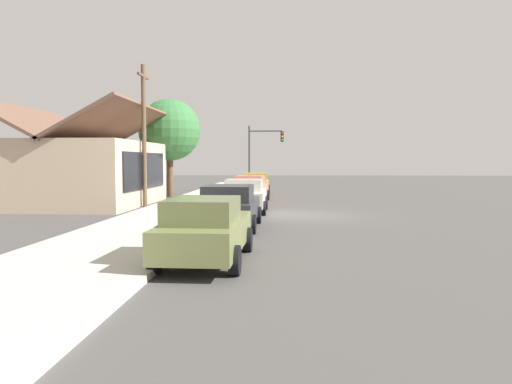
% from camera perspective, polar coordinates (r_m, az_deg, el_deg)
% --- Properties ---
extents(ground_plane, '(120.00, 120.00, 0.00)m').
position_cam_1_polar(ground_plane, '(22.27, 5.27, -2.71)').
color(ground_plane, '#4C4947').
extents(sidewalk_curb, '(60.00, 4.20, 0.16)m').
position_cam_1_polar(sidewalk_curb, '(22.78, -8.96, -2.40)').
color(sidewalk_curb, beige).
rests_on(sidewalk_curb, ground).
extents(car_olive, '(4.53, 2.05, 1.59)m').
position_cam_1_polar(car_olive, '(11.95, -5.87, -4.32)').
color(car_olive, olive).
rests_on(car_olive, ground).
extents(car_charcoal, '(4.52, 2.14, 1.59)m').
position_cam_1_polar(car_charcoal, '(17.88, -3.07, -1.65)').
color(car_charcoal, '#2D3035').
rests_on(car_charcoal, ground).
extents(car_ivory, '(4.38, 2.12, 1.59)m').
position_cam_1_polar(car_ivory, '(23.36, -1.32, -0.39)').
color(car_ivory, silver).
rests_on(car_ivory, ground).
extents(car_coral, '(4.93, 2.10, 1.59)m').
position_cam_1_polar(car_coral, '(28.98, -0.63, 0.40)').
color(car_coral, '#EA8C75').
rests_on(car_coral, ground).
extents(car_mustard, '(4.68, 2.08, 1.59)m').
position_cam_1_polar(car_mustard, '(35.18, -0.02, 0.98)').
color(car_mustard, gold).
rests_on(car_mustard, ground).
extents(storefront_building, '(9.95, 7.44, 5.53)m').
position_cam_1_polar(storefront_building, '(28.83, -19.58, 2.33)').
color(storefront_building, '#CCB293').
rests_on(storefront_building, ground).
extents(shade_tree, '(4.16, 4.16, 6.61)m').
position_cam_1_polar(shade_tree, '(33.89, -10.00, 7.05)').
color(shade_tree, brown).
rests_on(shade_tree, ground).
extents(traffic_light_main, '(0.37, 2.79, 5.20)m').
position_cam_1_polar(traffic_light_main, '(39.06, 0.77, 5.17)').
color(traffic_light_main, '#383833').
rests_on(traffic_light_main, ground).
extents(utility_pole_wooden, '(1.80, 0.24, 7.50)m').
position_cam_1_polar(utility_pole_wooden, '(26.81, -12.86, 6.70)').
color(utility_pole_wooden, brown).
rests_on(utility_pole_wooden, ground).
extents(fire_hydrant_red, '(0.22, 0.22, 0.71)m').
position_cam_1_polar(fire_hydrant_red, '(24.41, -4.77, -0.98)').
color(fire_hydrant_red, red).
rests_on(fire_hydrant_red, sidewalk_curb).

